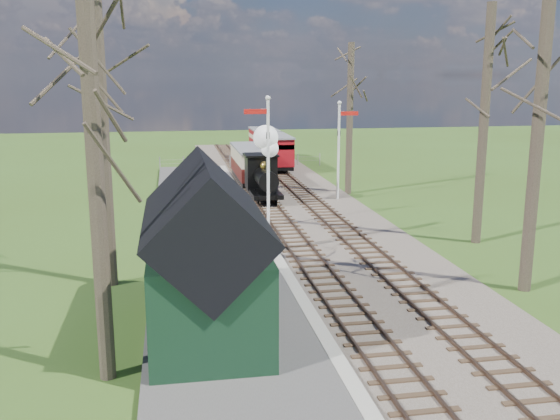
{
  "coord_description": "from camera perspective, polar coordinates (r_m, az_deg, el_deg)",
  "views": [
    {
      "loc": [
        -5.11,
        -12.31,
        7.12
      ],
      "look_at": [
        -0.72,
        12.75,
        1.6
      ],
      "focal_mm": 40.0,
      "sensor_mm": 36.0,
      "label": 1
    }
  ],
  "objects": [
    {
      "name": "locomotive",
      "position": [
        35.13,
        -1.5,
        3.86
      ],
      "size": [
        1.73,
        4.04,
        4.32
      ],
      "color": "black",
      "rests_on": "ground"
    },
    {
      "name": "bare_trees",
      "position": [
        23.4,
        6.12,
        7.49
      ],
      "size": [
        15.51,
        22.39,
        12.0
      ],
      "color": "#382D23",
      "rests_on": "ground"
    },
    {
      "name": "red_carriage_a",
      "position": [
        46.99,
        -0.43,
        5.38
      ],
      "size": [
        2.08,
        5.16,
        2.19
      ],
      "color": "black",
      "rests_on": "ground"
    },
    {
      "name": "semaphore_near",
      "position": [
        28.86,
        -1.23,
        5.27
      ],
      "size": [
        1.22,
        0.24,
        6.22
      ],
      "color": "silver",
      "rests_on": "ground"
    },
    {
      "name": "semaphore_far",
      "position": [
        35.8,
        5.5,
        6.14
      ],
      "size": [
        1.22,
        0.24,
        5.72
      ],
      "color": "silver",
      "rests_on": "ground"
    },
    {
      "name": "platform",
      "position": [
        27.28,
        -6.23,
        -2.74
      ],
      "size": [
        5.0,
        44.0,
        0.2
      ],
      "primitive_type": "cube",
      "color": "#474442",
      "rests_on": "ground"
    },
    {
      "name": "ground",
      "position": [
        15.11,
        11.55,
        -16.13
      ],
      "size": [
        140.0,
        140.0,
        0.0
      ],
      "primitive_type": "plane",
      "color": "#38541A",
      "rests_on": "ground"
    },
    {
      "name": "ballast_bed",
      "position": [
        35.62,
        0.62,
        0.79
      ],
      "size": [
        8.0,
        60.0,
        0.1
      ],
      "primitive_type": "cube",
      "color": "brown",
      "rests_on": "ground"
    },
    {
      "name": "track_near",
      "position": [
        35.39,
        -1.45,
        0.8
      ],
      "size": [
        1.6,
        60.0,
        0.15
      ],
      "color": "brown",
      "rests_on": "ground"
    },
    {
      "name": "red_carriage_b",
      "position": [
        52.39,
        -1.44,
        6.09
      ],
      "size": [
        2.08,
        5.16,
        2.19
      ],
      "color": "black",
      "rests_on": "ground"
    },
    {
      "name": "coping_strip",
      "position": [
        27.51,
        -1.45,
        -2.54
      ],
      "size": [
        0.4,
        44.0,
        0.21
      ],
      "primitive_type": "cube",
      "color": "#B2AD9E",
      "rests_on": "ground"
    },
    {
      "name": "person",
      "position": [
        16.88,
        -2.58,
        -9.68
      ],
      "size": [
        0.31,
        0.46,
        1.24
      ],
      "primitive_type": "imported",
      "rotation": [
        0.0,
        0.0,
        1.54
      ],
      "color": "#1A202E",
      "rests_on": "platform"
    },
    {
      "name": "fence_line",
      "position": [
        49.06,
        -3.54,
        4.51
      ],
      "size": [
        12.6,
        0.08,
        1.0
      ],
      "color": "slate",
      "rests_on": "ground"
    },
    {
      "name": "sign_board",
      "position": [
        18.17,
        -1.7,
        -8.07
      ],
      "size": [
        0.31,
        0.83,
        1.23
      ],
      "color": "#0E4530",
      "rests_on": "platform"
    },
    {
      "name": "coach",
      "position": [
        41.15,
        -2.73,
        4.33
      ],
      "size": [
        2.02,
        6.92,
        2.12
      ],
      "color": "black",
      "rests_on": "ground"
    },
    {
      "name": "distant_hills",
      "position": [
        80.42,
        -4.89,
        -4.67
      ],
      "size": [
        114.4,
        48.0,
        22.02
      ],
      "color": "#385B23",
      "rests_on": "ground"
    },
    {
      "name": "track_far",
      "position": [
        35.86,
        2.66,
        0.94
      ],
      "size": [
        1.6,
        60.0,
        0.15
      ],
      "color": "brown",
      "rests_on": "ground"
    },
    {
      "name": "station_shed",
      "position": [
        17.04,
        -6.82,
        -4.39
      ],
      "size": [
        3.25,
        6.3,
        4.78
      ],
      "color": "black",
      "rests_on": "platform"
    },
    {
      "name": "bench",
      "position": [
        18.24,
        -1.2,
        -8.91
      ],
      "size": [
        0.45,
        1.28,
        0.72
      ],
      "color": "#4A351A",
      "rests_on": "platform"
    }
  ]
}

